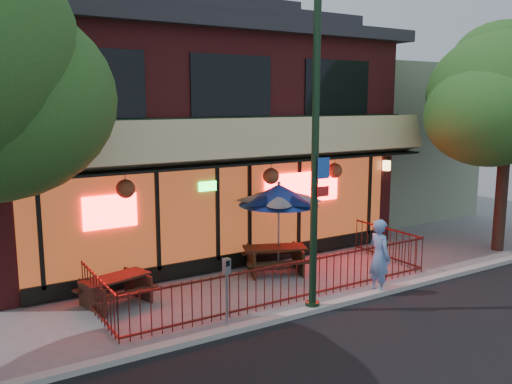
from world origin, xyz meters
TOP-DOWN VIEW (x-y plane):
  - ground at (0.00, 0.00)m, footprint 80.00×80.00m
  - curb at (0.00, -0.50)m, footprint 80.00×0.25m
  - restaurant_building at (0.00, 7.11)m, footprint 12.96×9.49m
  - neighbor_building at (9.00, 7.70)m, footprint 6.00×7.00m
  - patio_fence at (0.00, 0.50)m, footprint 8.44×2.62m
  - street_light at (0.00, -0.40)m, footprint 0.43×0.32m
  - street_tree_right at (8.04, 0.59)m, footprint 4.80×4.80m
  - picnic_table_left at (-3.60, 2.26)m, footprint 1.79×1.53m
  - picnic_table_right at (0.80, 2.30)m, footprint 2.03×1.82m
  - patio_umbrella at (0.98, 2.40)m, footprint 2.17×2.17m
  - pedestrian at (2.06, -0.35)m, footprint 0.50×0.71m
  - parking_meter_near at (-2.16, -0.40)m, footprint 0.15×0.13m

SIDE VIEW (x-z plane):
  - ground at x=0.00m, z-range 0.00..0.00m
  - curb at x=0.00m, z-range 0.00..0.12m
  - picnic_table_left at x=-3.60m, z-range 0.10..0.76m
  - picnic_table_right at x=0.80m, z-range 0.11..0.83m
  - patio_fence at x=0.00m, z-range 0.13..1.13m
  - pedestrian at x=2.06m, z-range 0.00..1.83m
  - parking_meter_near at x=-2.16m, z-range 0.27..1.81m
  - patio_umbrella at x=0.98m, z-range 0.88..3.36m
  - neighbor_building at x=9.00m, z-range 0.00..6.00m
  - street_light at x=0.00m, z-range -0.35..6.65m
  - restaurant_building at x=0.00m, z-range 0.10..8.15m
  - street_tree_right at x=8.04m, z-range 1.45..8.47m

